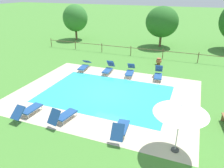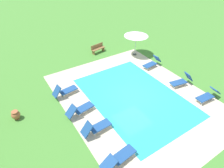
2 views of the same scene
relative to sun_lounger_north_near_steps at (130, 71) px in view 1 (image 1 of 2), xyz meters
name	(u,v)px [view 1 (image 1 of 2)]	position (x,y,z in m)	size (l,w,h in m)	color
ground_plane	(106,94)	(-0.55, -4.03, -0.38)	(160.00, 160.00, 0.00)	#478433
pool_deck_paving	(106,94)	(-0.55, -4.03, -0.38)	(12.48, 9.71, 0.01)	beige
swimming_pool_water	(106,94)	(-0.55, -4.03, -0.38)	(8.68, 5.91, 0.01)	#2DB7C6
pool_coping_rim	(106,94)	(-0.55, -4.03, -0.37)	(9.16, 6.39, 0.01)	beige
sun_lounger_north_near_steps	(130,71)	(0.00, 0.00, 0.00)	(0.89, 2.01, 0.91)	navy
sun_lounger_north_mid	(63,115)	(-1.41, -8.04, 0.02)	(0.91, 1.89, 1.02)	navy
sun_lounger_north_far	(84,66)	(-4.27, -0.17, -0.03)	(0.85, 2.12, 0.74)	navy
sun_lounger_north_end	(28,110)	(-3.65, -8.24, 0.00)	(0.73, 2.00, 0.88)	navy
sun_lounger_south_near_corner	(158,74)	(2.36, 0.12, 0.01)	(0.83, 1.90, 1.00)	navy
sun_lounger_south_mid	(121,129)	(1.95, -8.02, 0.01)	(0.78, 1.91, 0.99)	navy
sun_lounger_south_far	(108,68)	(-1.93, -0.14, 0.01)	(0.71, 1.90, 0.98)	navy
patio_umbrella_open_by_bench	(181,110)	(4.65, -8.18, 1.79)	(2.32, 2.32, 2.41)	#383838
terracotta_urn_near_fence	(159,61)	(1.77, 3.67, -0.04)	(0.54, 0.54, 0.63)	#A85B38
perimeter_fence	(131,49)	(-1.65, 5.65, 0.31)	(20.85, 0.08, 1.05)	brown
tree_far_west	(162,22)	(0.65, 10.75, 2.64)	(3.93, 3.93, 4.86)	brown
tree_centre	(75,18)	(-11.23, 10.51, 2.58)	(3.41, 3.41, 4.79)	brown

